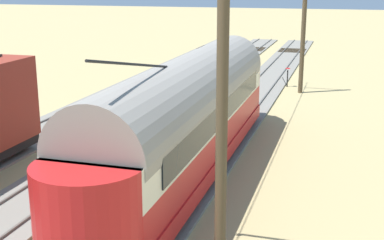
{
  "coord_description": "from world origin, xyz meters",
  "views": [
    {
      "loc": [
        -9.32,
        21.82,
        6.87
      ],
      "look_at": [
        -4.54,
        5.65,
        2.38
      ],
      "focal_mm": 49.49,
      "sensor_mm": 36.0,
      "label": 1
    }
  ],
  "objects_px": {
    "catenary_pole_foreground": "(302,31)",
    "catenary_pole_mid_near": "(219,115)",
    "vintage_streetcar": "(188,114)",
    "switch_stand": "(287,76)"
  },
  "relations": [
    {
      "from": "catenary_pole_foreground",
      "to": "catenary_pole_mid_near",
      "type": "relative_size",
      "value": 1.0
    },
    {
      "from": "catenary_pole_foreground",
      "to": "switch_stand",
      "type": "height_order",
      "value": "catenary_pole_foreground"
    },
    {
      "from": "switch_stand",
      "to": "catenary_pole_foreground",
      "type": "bearing_deg",
      "value": 119.39
    },
    {
      "from": "catenary_pole_foreground",
      "to": "catenary_pole_mid_near",
      "type": "xyz_separation_m",
      "value": [
        0.0,
        21.47,
        0.0
      ]
    },
    {
      "from": "vintage_streetcar",
      "to": "catenary_pole_mid_near",
      "type": "xyz_separation_m",
      "value": [
        -2.48,
        5.77,
        1.57
      ]
    },
    {
      "from": "catenary_pole_foreground",
      "to": "catenary_pole_mid_near",
      "type": "bearing_deg",
      "value": 90.0
    },
    {
      "from": "catenary_pole_mid_near",
      "to": "catenary_pole_foreground",
      "type": "bearing_deg",
      "value": -90.0
    },
    {
      "from": "vintage_streetcar",
      "to": "switch_stand",
      "type": "height_order",
      "value": "vintage_streetcar"
    },
    {
      "from": "catenary_pole_foreground",
      "to": "vintage_streetcar",
      "type": "bearing_deg",
      "value": 81.01
    },
    {
      "from": "vintage_streetcar",
      "to": "catenary_pole_foreground",
      "type": "distance_m",
      "value": 15.97
    }
  ]
}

